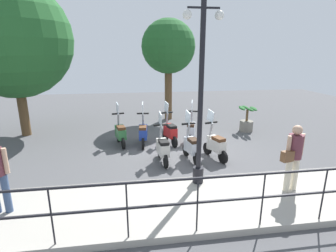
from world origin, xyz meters
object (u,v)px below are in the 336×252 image
object	(u,v)px
potted_palm	(247,121)
scooter_near_2	(163,148)
scooter_far_0	(191,130)
scooter_near_1	(191,146)
lamp_post_near	(200,105)
scooter_far_3	(120,133)
tree_distant	(168,47)
scooter_far_2	(143,133)
scooter_far_1	(170,131)
scooter_near_0	(215,144)
tree_large	(12,40)
pedestrian_with_bag	(294,154)

from	to	relation	value
potted_palm	scooter_near_2	xyz separation A→B (m)	(-2.82, 3.98, 0.04)
potted_palm	scooter_far_0	distance (m)	2.88
scooter_near_1	scooter_near_2	distance (m)	0.91
lamp_post_near	scooter_far_3	size ratio (longest dim) A/B	2.86
potted_palm	scooter_near_1	size ratio (longest dim) A/B	0.69
tree_distant	scooter_near_1	world-z (taller)	tree_distant
scooter_far_3	scooter_far_2	bearing A→B (deg)	-111.47
scooter_far_0	scooter_far_2	size ratio (longest dim) A/B	1.00
scooter_far_1	scooter_near_0	bearing A→B (deg)	-158.05
tree_distant	scooter_far_2	size ratio (longest dim) A/B	3.14
tree_distant	scooter_far_0	distance (m)	4.76
scooter_near_2	scooter_far_1	bearing A→B (deg)	-21.30
scooter_far_1	scooter_far_2	size ratio (longest dim) A/B	1.00
scooter_near_1	scooter_far_3	size ratio (longest dim) A/B	1.00
scooter_near_1	scooter_far_0	bearing A→B (deg)	-23.36
lamp_post_near	scooter_near_0	bearing A→B (deg)	-30.35
tree_large	tree_distant	distance (m)	6.45
tree_large	scooter_far_1	world-z (taller)	tree_large
scooter_near_1	scooter_far_0	xyz separation A→B (m)	(1.75, -0.39, 0.00)
scooter_near_2	scooter_far_1	xyz separation A→B (m)	(1.68, -0.48, 0.00)
scooter_near_0	tree_distant	bearing A→B (deg)	-10.42
pedestrian_with_bag	tree_distant	distance (m)	8.36
scooter_near_2	tree_large	bearing A→B (deg)	49.93
tree_distant	scooter_far_0	bearing A→B (deg)	-174.93
pedestrian_with_bag	tree_distant	bearing A→B (deg)	-2.02
lamp_post_near	tree_distant	bearing A→B (deg)	-2.40
tree_large	scooter_far_2	distance (m)	6.04
lamp_post_near	scooter_far_0	size ratio (longest dim) A/B	2.86
scooter_far_1	pedestrian_with_bag	bearing A→B (deg)	-166.19
scooter_near_1	scooter_far_2	size ratio (longest dim) A/B	1.00
scooter_far_3	tree_distant	bearing A→B (deg)	-45.55
potted_palm	scooter_near_1	distance (m)	4.16
scooter_near_0	scooter_far_2	distance (m)	2.71
lamp_post_near	tree_distant	distance (m)	7.25
scooter_near_0	scooter_near_1	distance (m)	0.78
potted_palm	scooter_near_0	xyz separation A→B (m)	(-2.76, 2.29, 0.04)
potted_palm	scooter_near_1	bearing A→B (deg)	132.20
tree_distant	scooter_far_2	bearing A→B (deg)	158.64
scooter_far_3	scooter_far_0	bearing A→B (deg)	-103.32
scooter_far_0	scooter_far_3	distance (m)	2.62
scooter_near_1	scooter_near_2	world-z (taller)	same
lamp_post_near	scooter_near_0	world-z (taller)	lamp_post_near
scooter_near_0	scooter_far_2	size ratio (longest dim) A/B	1.00
tree_distant	scooter_near_2	xyz separation A→B (m)	(-5.44, 0.98, -3.03)
tree_large	lamp_post_near	bearing A→B (deg)	-131.86
lamp_post_near	potted_palm	world-z (taller)	lamp_post_near
scooter_near_0	scooter_far_0	xyz separation A→B (m)	(1.72, 0.39, 0.00)
scooter_far_0	scooter_far_3	size ratio (longest dim) A/B	1.00
scooter_far_2	scooter_far_3	xyz separation A→B (m)	(0.11, 0.81, 0.00)
scooter_near_0	scooter_far_1	distance (m)	2.02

